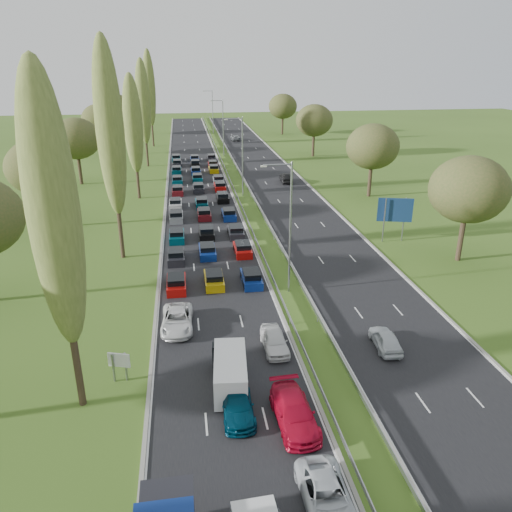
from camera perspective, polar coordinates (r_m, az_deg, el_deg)
ground at (r=80.83m, az=-1.68°, el=7.24°), size 260.00×260.00×0.00m
near_carriageway at (r=82.78m, az=-6.57°, el=7.46°), size 10.50×215.00×0.04m
far_carriageway at (r=84.24m, az=2.73°, el=7.82°), size 10.50×215.00×0.04m
central_reservation at (r=83.11m, az=-1.89°, el=8.03°), size 2.36×215.00×0.32m
lamp_columns at (r=77.60m, az=-1.55°, el=11.18°), size 0.18×140.18×12.00m
poplar_row at (r=66.76m, az=-14.75°, el=14.35°), size 2.80×127.80×22.44m
woodland_left at (r=64.09m, az=-24.27°, el=8.62°), size 8.00×166.00×11.10m
woodland_right at (r=71.56m, az=15.59°, el=10.89°), size 8.00×153.00×11.10m
traffic_queue_fill at (r=77.63m, az=-6.42°, el=6.85°), size 9.11×67.67×0.80m
near_car_2 at (r=40.34m, az=-8.99°, el=-7.21°), size 2.60×5.33×1.46m
near_car_7 at (r=31.27m, az=-2.15°, el=-16.54°), size 1.90×4.66×1.35m
near_car_10 at (r=26.43m, az=8.08°, el=-25.57°), size 2.27×4.92×1.37m
near_car_11 at (r=30.60m, az=4.39°, el=-17.36°), size 2.44×5.47×1.56m
near_car_12 at (r=37.17m, az=2.14°, el=-9.62°), size 1.78×4.30×1.46m
far_car_0 at (r=38.55m, az=14.60°, el=-9.21°), size 1.93×4.18×1.39m
far_car_1 at (r=87.71m, az=3.44°, el=8.89°), size 1.82×4.77×1.55m
far_car_2 at (r=135.30m, az=-2.35°, el=13.36°), size 2.34×4.97×1.37m
white_van_rear at (r=33.42m, az=-3.00°, el=-12.92°), size 2.06×5.26×2.12m
info_sign at (r=34.74m, az=-15.36°, el=-11.72°), size 1.46×0.54×2.10m
direction_sign at (r=59.98m, az=15.59°, el=4.88°), size 3.89×1.11×5.20m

